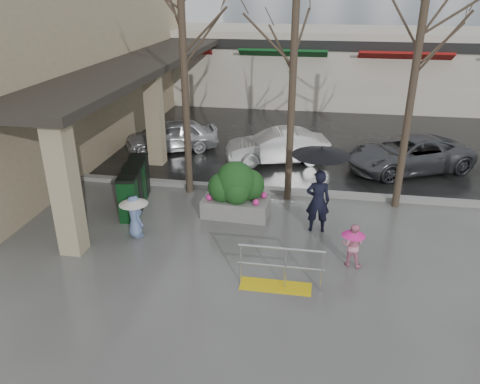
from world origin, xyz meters
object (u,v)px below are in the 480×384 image
(planter, at_px, (236,190))
(car_a, at_px, (172,135))
(tree_midwest, at_px, (295,24))
(woman, at_px, (320,179))
(car_c, at_px, (409,154))
(news_boxes, at_px, (135,186))
(handrail, at_px, (279,273))
(tree_west, at_px, (182,28))
(child_blue, at_px, (134,212))
(child_pink, at_px, (353,243))
(car_b, at_px, (277,146))
(tree_mideast, at_px, (420,41))

(planter, distance_m, car_a, 6.48)
(tree_midwest, xyz_separation_m, woman, (0.93, -1.97, -3.69))
(car_c, bearing_deg, car_a, -119.19)
(woman, relative_size, news_boxes, 1.00)
(tree_midwest, xyz_separation_m, car_c, (4.11, 3.20, -4.60))
(handrail, distance_m, car_a, 10.17)
(handrail, distance_m, planter, 3.74)
(handrail, height_order, tree_west, tree_west)
(tree_west, distance_m, car_c, 9.14)
(car_c, bearing_deg, tree_west, -90.79)
(car_a, bearing_deg, woman, 21.22)
(handrail, relative_size, child_blue, 1.62)
(child_pink, bearing_deg, car_c, -95.74)
(car_a, bearing_deg, tree_west, 0.69)
(news_boxes, relative_size, car_a, 0.66)
(car_a, bearing_deg, tree_midwest, 27.84)
(woman, height_order, news_boxes, woman)
(child_blue, distance_m, car_b, 7.13)
(news_boxes, bearing_deg, child_blue, -79.27)
(news_boxes, bearing_deg, car_b, 39.47)
(car_a, relative_size, car_c, 0.82)
(planter, bearing_deg, tree_west, 141.65)
(tree_midwest, relative_size, news_boxes, 2.89)
(child_blue, xyz_separation_m, news_boxes, (-0.69, 1.76, -0.06))
(planter, relative_size, car_c, 0.43)
(tree_midwest, bearing_deg, car_a, 141.65)
(tree_midwest, relative_size, car_a, 1.89)
(tree_mideast, height_order, news_boxes, tree_mideast)
(tree_west, relative_size, car_c, 1.50)
(tree_west, height_order, car_b, tree_west)
(woman, height_order, child_pink, woman)
(car_a, distance_m, car_b, 4.40)
(car_a, xyz_separation_m, car_c, (9.12, -0.76, 0.00))
(woman, height_order, planter, woman)
(tree_midwest, xyz_separation_m, child_blue, (-3.84, -3.10, -4.51))
(woman, distance_m, car_c, 6.14)
(tree_midwest, relative_size, tree_mideast, 1.08)
(child_blue, distance_m, car_a, 7.16)
(car_b, bearing_deg, news_boxes, -55.48)
(woman, height_order, car_a, woman)
(tree_midwest, height_order, car_b, tree_midwest)
(child_blue, height_order, car_b, car_b)
(planter, xyz_separation_m, car_b, (0.75, 4.70, -0.17))
(handrail, xyz_separation_m, child_pink, (1.64, 1.21, 0.24))
(tree_west, height_order, car_a, tree_west)
(news_boxes, relative_size, car_b, 0.63)
(handrail, distance_m, child_pink, 2.05)
(tree_midwest, xyz_separation_m, tree_mideast, (3.30, -0.00, -0.37))
(tree_midwest, bearing_deg, child_pink, -63.36)
(tree_west, bearing_deg, handrail, -55.01)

